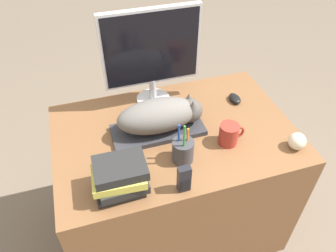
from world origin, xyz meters
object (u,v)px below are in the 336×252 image
object	(u,v)px
phone	(184,179)
book_stack	(120,177)
monitor	(152,52)
coffee_mug	(229,134)
pen_cup	(183,150)
keyboard	(158,130)
baseball	(297,141)
computer_mouse	(235,99)
cat	(162,115)

from	to	relation	value
phone	book_stack	xyz separation A→B (m)	(-0.23, 0.07, 0.01)
monitor	coffee_mug	world-z (taller)	monitor
monitor	pen_cup	world-z (taller)	monitor
phone	monitor	bearing A→B (deg)	86.41
keyboard	coffee_mug	size ratio (longest dim) A/B	3.55
baseball	book_stack	bearing A→B (deg)	179.95
monitor	computer_mouse	distance (m)	0.50
coffee_mug	baseball	bearing A→B (deg)	-23.51
computer_mouse	book_stack	world-z (taller)	book_stack
computer_mouse	baseball	distance (m)	0.40
computer_mouse	book_stack	bearing A→B (deg)	-150.11
cat	book_stack	world-z (taller)	cat
cat	computer_mouse	size ratio (longest dim) A/B	4.55
pen_cup	cat	bearing A→B (deg)	99.67
keyboard	phone	bearing A→B (deg)	-88.93
computer_mouse	coffee_mug	xyz separation A→B (m)	(-0.16, -0.27, 0.03)
cat	computer_mouse	distance (m)	0.45
coffee_mug	keyboard	bearing A→B (deg)	150.81
computer_mouse	keyboard	bearing A→B (deg)	-166.13
monitor	cat	bearing A→B (deg)	-95.22
coffee_mug	baseball	world-z (taller)	coffee_mug
computer_mouse	coffee_mug	bearing A→B (deg)	-121.08
baseball	cat	bearing A→B (deg)	152.60
computer_mouse	monitor	bearing A→B (deg)	162.41
keyboard	pen_cup	world-z (taller)	pen_cup
keyboard	baseball	xyz separation A→B (m)	(0.55, -0.28, 0.03)
monitor	baseball	size ratio (longest dim) A/B	6.34
cat	computer_mouse	xyz separation A→B (m)	(0.42, 0.11, -0.08)
cat	coffee_mug	bearing A→B (deg)	-31.14
keyboard	cat	distance (m)	0.09
keyboard	coffee_mug	bearing A→B (deg)	-29.19
keyboard	monitor	size ratio (longest dim) A/B	0.87
keyboard	cat	xyz separation A→B (m)	(0.02, -0.00, 0.09)
cat	monitor	bearing A→B (deg)	84.78
baseball	pen_cup	bearing A→B (deg)	170.69
computer_mouse	coffee_mug	distance (m)	0.32
monitor	book_stack	size ratio (longest dim) A/B	2.30
cat	coffee_mug	world-z (taller)	cat
computer_mouse	phone	distance (m)	0.63
monitor	phone	xyz separation A→B (m)	(-0.04, -0.58, -0.22)
computer_mouse	pen_cup	bearing A→B (deg)	-142.10
cat	phone	world-z (taller)	cat
book_stack	cat	bearing A→B (deg)	48.16
monitor	coffee_mug	bearing A→B (deg)	-58.72
phone	book_stack	size ratio (longest dim) A/B	0.59
keyboard	baseball	bearing A→B (deg)	-26.49
cat	phone	bearing A→B (deg)	-92.47
coffee_mug	baseball	xyz separation A→B (m)	(0.27, -0.12, -0.01)
pen_cup	baseball	bearing A→B (deg)	-9.31
phone	baseball	bearing A→B (deg)	7.22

